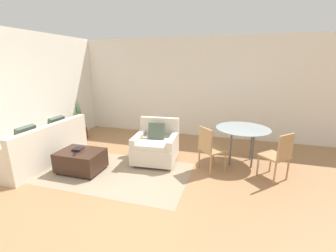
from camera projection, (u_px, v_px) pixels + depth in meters
ground_plane at (125, 201)px, 3.47m from camera, size 20.00×20.00×0.00m
wall_back at (180, 88)px, 6.43m from camera, size 12.00×0.06×2.75m
wall_left at (38, 93)px, 5.28m from camera, size 0.06×12.00×2.75m
area_rug at (113, 172)px, 4.39m from camera, size 2.92×1.65×0.01m
couch at (41, 149)px, 4.77m from camera, size 0.91×1.99×0.90m
armchair at (156, 146)px, 4.84m from camera, size 0.94×0.97×0.89m
ottoman at (81, 160)px, 4.39m from camera, size 0.84×0.61×0.42m
book_stack at (78, 149)px, 4.38m from camera, size 0.22×0.20×0.05m
tv_remote_primary at (75, 154)px, 4.19m from camera, size 0.12×0.17×0.01m
potted_plant at (80, 129)px, 6.30m from camera, size 0.38×0.38×1.18m
dining_table at (243, 132)px, 4.66m from camera, size 1.10×1.10×0.76m
dining_chair_near_left at (209, 147)px, 4.31m from camera, size 0.59×0.59×0.90m
dining_chair_near_right at (279, 154)px, 3.97m from camera, size 0.59×0.59×0.90m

